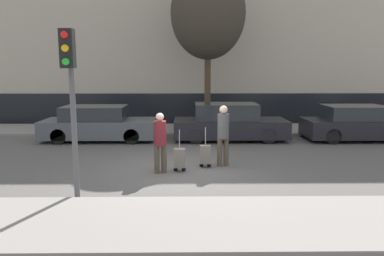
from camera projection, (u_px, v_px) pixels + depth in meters
The scene contains 14 objects.
ground_plane at pixel (180, 171), 10.62m from camera, with size 80.00×80.00×0.00m, color #565451.
sidewalk_near at pixel (176, 223), 6.91m from camera, with size 28.00×2.50×0.12m.
sidewalk_far at pixel (183, 129), 17.52m from camera, with size 28.00×3.00×0.12m.
building_facade at pixel (183, 33), 20.31m from camera, with size 28.00×2.80×9.58m.
parked_car_0 at pixel (98, 124), 15.10m from camera, with size 4.50×1.83×1.39m.
parked_car_1 at pixel (229, 123), 15.16m from camera, with size 4.53×1.83×1.49m.
parked_car_2 at pixel (357, 124), 15.16m from camera, with size 4.29×1.89×1.40m.
pedestrian_left at pixel (160, 139), 10.28m from camera, with size 0.34×0.34×1.68m.
trolley_left at pixel (180, 158), 10.53m from camera, with size 0.34×0.29×1.20m.
pedestrian_right at pixel (223, 132), 11.01m from camera, with size 0.34×0.34×1.81m.
trolley_right at pixel (205, 154), 10.97m from camera, with size 0.34×0.29×1.19m.
traffic_light at pixel (70, 80), 7.85m from camera, with size 0.28×0.47×3.68m.
parked_bicycle at pixel (239, 120), 17.44m from camera, with size 1.77×0.06×0.96m.
bare_tree_near_crossing at pixel (208, 14), 16.35m from camera, with size 3.29×3.29×7.16m.
Camera 1 is at (0.20, -10.30, 2.87)m, focal length 35.00 mm.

